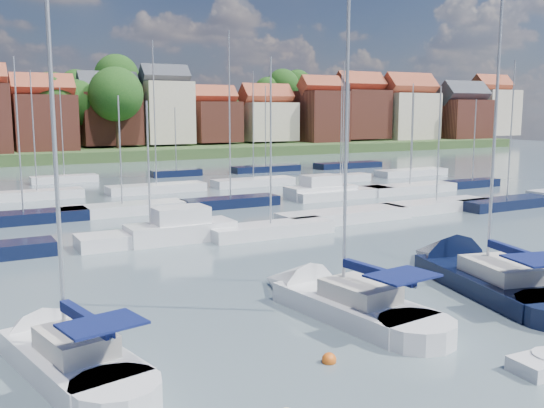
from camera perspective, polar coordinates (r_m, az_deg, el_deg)
ground at (r=60.45m, az=-10.40°, el=0.63°), size 260.00×260.00×0.00m
sailboat_left at (r=22.16m, az=-19.39°, el=-13.05°), size 4.63×10.39×13.74m
sailboat_centre at (r=26.49m, az=5.53°, el=-8.98°), size 4.23×11.36×15.10m
sailboat_navy at (r=32.19m, az=18.18°, el=-6.19°), size 6.66×14.16×18.87m
buoy_c at (r=21.21m, az=5.39°, el=-14.64°), size 0.50×0.50×0.50m
buoy_e at (r=32.55m, az=14.63°, el=-6.50°), size 0.41×0.41×0.41m
marina_field at (r=56.51m, az=-7.02°, el=0.59°), size 79.62×41.41×15.93m
far_shore_town at (r=151.04m, az=-20.88°, el=6.76°), size 212.46×90.00×22.27m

